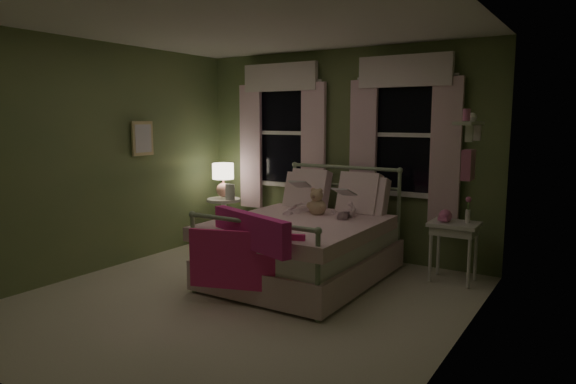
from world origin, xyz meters
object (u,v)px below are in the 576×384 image
Objects in this scene: teddy_bear at (317,204)px; nightstand_right at (454,232)px; table_lamp at (223,177)px; nightstand_left at (224,215)px; child_left at (303,185)px; child_right at (346,194)px; bed at (305,244)px.

nightstand_right is (1.40, 0.48, -0.24)m from teddy_bear.
table_lamp is 0.73× the size of nightstand_right.
nightstand_left is 3.12m from nightstand_right.
child_left is 0.37m from teddy_bear.
table_lamp is (-1.44, 0.29, -0.02)m from child_left.
child_left is 1.22× the size of child_right.
bed is 6.33× the size of teddy_bear.
table_lamp is at bearing 90.00° from nightstand_left.
teddy_bear is 0.49× the size of nightstand_left.
table_lamp is at bearing -9.94° from child_left.
teddy_bear is at bearing 90.00° from bed.
child_right reaches higher than teddy_bear.
nightstand_left is (-1.72, 0.71, 0.03)m from bed.
bed is 2.53× the size of child_left.
nightstand_left is at bearing 165.36° from teddy_bear.
child_right reaches higher than nightstand_left.
child_left is 1.57m from nightstand_left.
table_lamp is at bearing 165.36° from teddy_bear.
child_left is 1.73× the size of table_lamp.
bed reaches higher than teddy_bear.
child_right is 1.03× the size of nightstand_right.
child_left reaches higher than nightstand_right.
bed is 1.59m from nightstand_right.
bed is 0.49m from teddy_bear.
table_lamp is (-2.00, 0.29, 0.05)m from child_right.
bed is 3.13× the size of nightstand_left.
child_left reaches higher than child_right.
bed reaches higher than table_lamp.
nightstand_right is at bearing -167.82° from child_left.
teddy_bear is at bearing -14.64° from nightstand_left.
nightstand_left is (-1.44, 0.29, -0.55)m from child_left.
child_right is 2.08m from nightstand_left.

